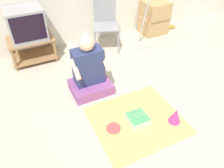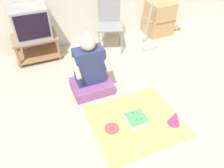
{
  "view_description": "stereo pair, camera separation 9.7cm",
  "coord_description": "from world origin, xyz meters",
  "views": [
    {
      "loc": [
        -1.52,
        -1.57,
        2.06
      ],
      "look_at": [
        -0.61,
        0.32,
        0.35
      ],
      "focal_mm": 35.0,
      "sensor_mm": 36.0,
      "label": 1
    },
    {
      "loc": [
        -1.43,
        -1.61,
        2.06
      ],
      "look_at": [
        -0.61,
        0.32,
        0.35
      ],
      "focal_mm": 35.0,
      "sensor_mm": 36.0,
      "label": 2
    }
  ],
  "objects": [
    {
      "name": "dust_mop",
      "position": [
        0.62,
        1.46,
        0.33
      ],
      "size": [
        0.28,
        0.31,
        1.15
      ],
      "color": "#B2ADA3",
      "rests_on": "ground_plane"
    },
    {
      "name": "cardboard_box_stack",
      "position": [
        1.09,
        1.88,
        0.32
      ],
      "size": [
        0.51,
        0.46,
        0.64
      ],
      "color": "tan",
      "rests_on": "ground_plane"
    },
    {
      "name": "person_seated",
      "position": [
        -0.75,
        0.73,
        0.31
      ],
      "size": [
        0.55,
        0.45,
        0.91
      ],
      "color": "#8C4C8C",
      "rests_on": "ground_plane"
    },
    {
      "name": "book_pile",
      "position": [
        1.52,
        1.85,
        0.03
      ],
      "size": [
        0.2,
        0.13,
        0.07
      ],
      "color": "beige",
      "rests_on": "ground_plane"
    },
    {
      "name": "ground_plane",
      "position": [
        0.0,
        0.0,
        0.0
      ],
      "size": [
        16.0,
        16.0,
        0.0
      ],
      "primitive_type": "plane",
      "color": "#BCB29E"
    },
    {
      "name": "tv_stand",
      "position": [
        -1.32,
        1.89,
        0.24
      ],
      "size": [
        0.71,
        0.5,
        0.41
      ],
      "color": "#997047",
      "rests_on": "ground_plane"
    },
    {
      "name": "party_hat_blue",
      "position": [
        -0.05,
        -0.29,
        0.1
      ],
      "size": [
        0.15,
        0.15,
        0.2
      ],
      "color": "#CC338C",
      "rests_on": "party_cloth"
    },
    {
      "name": "birthday_cake",
      "position": [
        -0.46,
        -0.09,
        0.05
      ],
      "size": [
        0.24,
        0.24,
        0.16
      ],
      "color": "silver",
      "rests_on": "party_cloth"
    },
    {
      "name": "party_cloth",
      "position": [
        -0.45,
        -0.07,
        0.0
      ],
      "size": [
        1.08,
        0.97,
        0.01
      ],
      "color": "#EAD666",
      "rests_on": "ground_plane"
    },
    {
      "name": "tv",
      "position": [
        -1.32,
        1.9,
        0.65
      ],
      "size": [
        0.54,
        0.49,
        0.49
      ],
      "color": "#99999E",
      "rests_on": "tv_stand"
    },
    {
      "name": "folding_chair",
      "position": [
        -0.04,
        1.75,
        0.51
      ],
      "size": [
        0.54,
        0.52,
        0.87
      ],
      "color": "gray",
      "rests_on": "ground_plane"
    },
    {
      "name": "paper_plate",
      "position": [
        -0.77,
        -0.07,
        0.01
      ],
      "size": [
        0.18,
        0.18,
        0.01
      ],
      "color": "#D84C4C",
      "rests_on": "party_cloth"
    }
  ]
}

